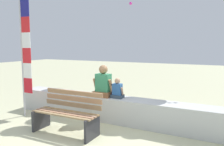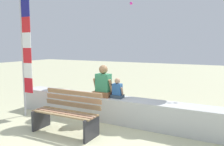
% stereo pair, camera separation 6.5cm
% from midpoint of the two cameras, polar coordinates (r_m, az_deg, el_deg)
% --- Properties ---
extents(ground_plane, '(40.00, 40.00, 0.00)m').
position_cam_midpoint_polar(ground_plane, '(4.94, -5.99, -15.48)').
color(ground_plane, '#BFBE96').
extents(seawall_ledge, '(5.62, 0.57, 0.60)m').
position_cam_midpoint_polar(seawall_ledge, '(5.80, 0.64, -8.89)').
color(seawall_ledge, '#BBBDBA').
rests_on(seawall_ledge, ground).
extents(park_bench, '(1.48, 0.63, 0.88)m').
position_cam_midpoint_polar(park_bench, '(5.11, -10.75, -9.92)').
color(park_bench, '#997C54').
rests_on(park_bench, ground).
extents(person_adult, '(0.52, 0.38, 0.79)m').
position_cam_midpoint_polar(person_adult, '(5.77, -1.83, -2.78)').
color(person_adult, brown).
rests_on(person_adult, seawall_ledge).
extents(person_child, '(0.32, 0.23, 0.49)m').
position_cam_midpoint_polar(person_child, '(5.61, 1.65, -4.28)').
color(person_child, '#2F4150').
rests_on(person_child, seawall_ledge).
extents(flag_banner, '(0.33, 0.05, 3.37)m').
position_cam_midpoint_polar(flag_banner, '(6.36, -20.50, 6.46)').
color(flag_banner, '#B7B7BC').
rests_on(flag_banner, ground).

